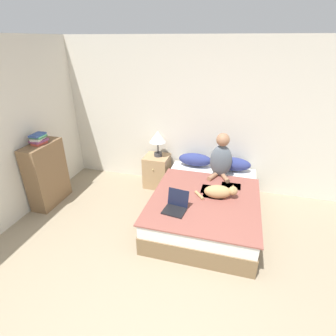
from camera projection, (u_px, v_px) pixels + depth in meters
name	position (u px, v px, depth m)	size (l,w,h in m)	color
wall_back	(211.00, 118.00, 4.43)	(6.19, 0.05, 2.55)	beige
wall_side	(8.00, 135.00, 3.65)	(0.05, 4.19, 2.55)	beige
bed	(206.00, 206.00, 3.93)	(1.49, 2.00, 0.47)	brown
pillow_near	(195.00, 160.00, 4.59)	(0.58, 0.26, 0.22)	navy
pillow_far	(233.00, 164.00, 4.43)	(0.58, 0.26, 0.22)	navy
person_sitting	(221.00, 158.00, 4.14)	(0.36, 0.35, 0.72)	slate
cat_tabby	(219.00, 192.00, 3.65)	(0.60, 0.26, 0.20)	tan
laptop_open	(176.00, 206.00, 3.41)	(0.32, 0.32, 0.25)	black
nightstand	(157.00, 171.00, 4.83)	(0.43, 0.44, 0.59)	tan
table_lamp	(158.00, 138.00, 4.56)	(0.29, 0.29, 0.47)	#38383D
bookshelf	(47.00, 174.00, 4.22)	(0.29, 0.69, 1.04)	brown
book_stack_top	(38.00, 139.00, 3.95)	(0.21, 0.25, 0.16)	#B24238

